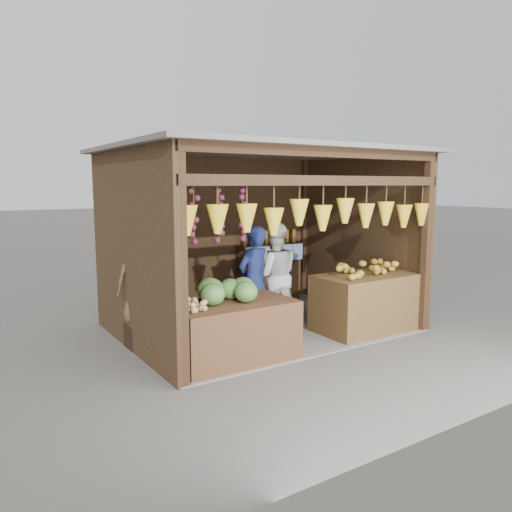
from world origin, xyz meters
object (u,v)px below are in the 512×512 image
Objects in this scene: counter_left at (233,331)px; vendor_seated at (138,281)px; woman_standing at (274,276)px; man_standing at (254,282)px; counter_right at (367,302)px.

counter_left is 1.46m from vendor_seated.
woman_standing reaches higher than counter_left.
man_standing is 1.59m from vendor_seated.
counter_right is 0.98× the size of man_standing.
counter_right is 3.31m from vendor_seated.
vendor_seated reaches higher than counter_right.
counter_left is at bearing 59.52° from woman_standing.
counter_right is at bearing 178.80° from vendor_seated.
counter_right is 0.98× the size of woman_standing.
counter_right reaches higher than counter_left.
woman_standing is at bearing 36.53° from counter_left.
counter_left is at bearing 142.85° from vendor_seated.
woman_standing is at bearing -166.89° from vendor_seated.
counter_left is at bearing 26.77° from man_standing.
counter_left is 0.96× the size of man_standing.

